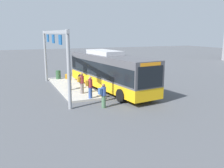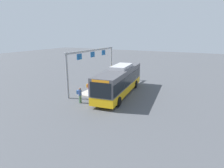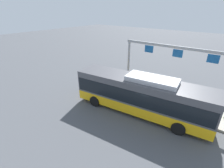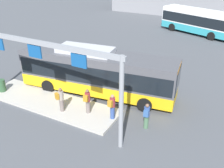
# 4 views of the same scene
# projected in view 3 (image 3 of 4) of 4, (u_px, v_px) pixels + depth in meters

# --- Properties ---
(ground_plane) EXTENTS (120.00, 120.00, 0.00)m
(ground_plane) POSITION_uv_depth(u_px,v_px,m) (139.00, 112.00, 14.36)
(ground_plane) COLOR #4C4F54
(platform_curb) EXTENTS (10.00, 2.80, 0.16)m
(platform_curb) POSITION_uv_depth(u_px,v_px,m) (174.00, 105.00, 15.16)
(platform_curb) COLOR #B2ADA3
(platform_curb) RESTS_ON ground
(bus_main) EXTENTS (11.60, 3.90, 3.46)m
(bus_main) POSITION_uv_depth(u_px,v_px,m) (140.00, 94.00, 13.59)
(bus_main) COLOR #EAAD14
(bus_main) RESTS_ON ground
(person_boarding) EXTENTS (0.39, 0.56, 1.67)m
(person_boarding) POSITION_uv_depth(u_px,v_px,m) (113.00, 80.00, 18.33)
(person_boarding) COLOR #476B4C
(person_boarding) RESTS_ON ground
(person_waiting_near) EXTENTS (0.37, 0.55, 1.67)m
(person_waiting_near) POSITION_uv_depth(u_px,v_px,m) (130.00, 83.00, 17.24)
(person_waiting_near) COLOR #334C8C
(person_waiting_near) RESTS_ON platform_curb
(person_waiting_mid) EXTENTS (0.37, 0.55, 1.67)m
(person_waiting_mid) POSITION_uv_depth(u_px,v_px,m) (145.00, 87.00, 16.43)
(person_waiting_mid) COLOR slate
(person_waiting_mid) RESTS_ON platform_curb
(person_waiting_far) EXTENTS (0.51, 0.60, 1.67)m
(person_waiting_far) POSITION_uv_depth(u_px,v_px,m) (163.00, 89.00, 15.97)
(person_waiting_far) COLOR slate
(person_waiting_far) RESTS_ON platform_curb
(platform_sign_gantry) EXTENTS (10.95, 0.24, 5.20)m
(platform_sign_gantry) POSITION_uv_depth(u_px,v_px,m) (176.00, 60.00, 15.29)
(platform_sign_gantry) COLOR gray
(platform_sign_gantry) RESTS_ON ground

